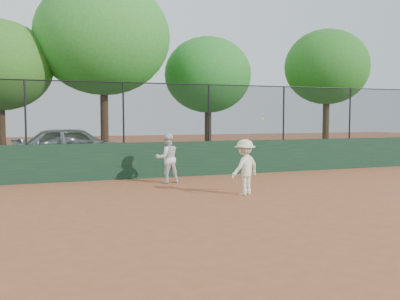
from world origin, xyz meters
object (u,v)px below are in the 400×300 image
object	(u,v)px
tree_3	(208,75)
parked_car	(75,146)
player_main	(245,167)
player_second	(167,158)
tree_2	(103,37)
tree_4	(327,67)

from	to	relation	value
tree_3	parked_car	bearing A→B (deg)	-157.69
player_main	player_second	bearing A→B (deg)	116.21
tree_2	tree_4	world-z (taller)	tree_2
parked_car	tree_3	bearing A→B (deg)	-62.71
parked_car	tree_2	xyz separation A→B (m)	(1.40, 1.39, 4.77)
parked_car	player_second	size ratio (longest dim) A/B	3.18
parked_car	player_main	size ratio (longest dim) A/B	2.42
tree_4	player_second	bearing A→B (deg)	-148.06
player_second	player_main	size ratio (longest dim) A/B	0.76
parked_car	tree_3	distance (m)	8.27
player_main	tree_2	distance (m)	11.21
parked_car	player_second	bearing A→B (deg)	-152.56
parked_car	tree_2	bearing A→B (deg)	-40.19
player_main	tree_3	bearing A→B (deg)	73.84
parked_car	tree_4	bearing A→B (deg)	-81.02
tree_2	player_second	bearing A→B (deg)	-82.39
tree_2	tree_3	world-z (taller)	tree_2
parked_car	tree_2	distance (m)	5.16
player_second	player_main	bearing A→B (deg)	111.32
tree_2	parked_car	bearing A→B (deg)	-135.16
parked_car	player_second	xyz separation A→B (m)	(2.35, -5.68, -0.06)
tree_4	parked_car	bearing A→B (deg)	-175.99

